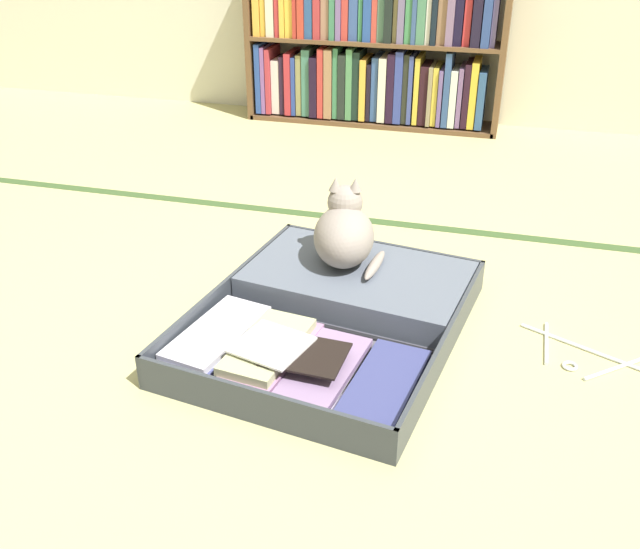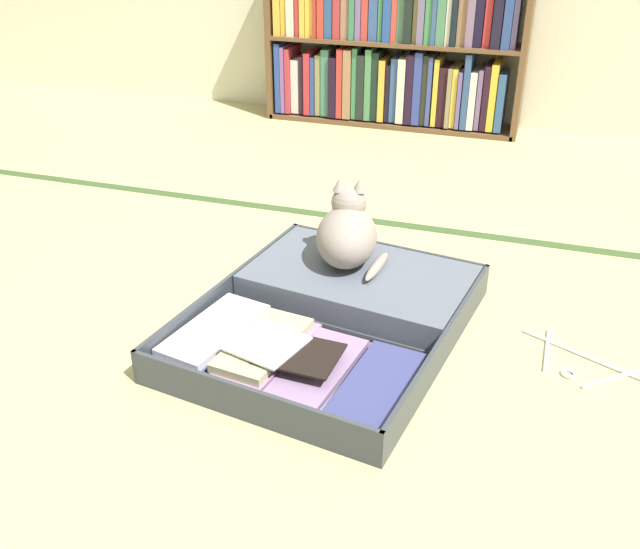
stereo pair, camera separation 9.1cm
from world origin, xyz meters
TOP-DOWN VIEW (x-y plane):
  - ground_plane at (0.00, 0.00)m, footprint 10.00×10.00m
  - tatami_border at (0.00, 0.99)m, footprint 4.80×0.05m
  - bookshelf at (-0.23, 2.26)m, footprint 1.34×0.24m
  - open_suitcase at (0.09, 0.25)m, footprint 0.81×0.96m
  - black_cat at (0.07, 0.45)m, footprint 0.24×0.29m
  - clothes_hanger at (0.78, 0.26)m, footprint 0.35×0.25m

SIDE VIEW (x-z plane):
  - ground_plane at x=0.00m, z-range 0.00..0.00m
  - tatami_border at x=0.00m, z-range 0.00..0.00m
  - clothes_hanger at x=0.78m, z-range 0.00..0.01m
  - open_suitcase at x=0.09m, z-range -0.01..0.09m
  - black_cat at x=0.07m, z-range 0.07..0.33m
  - bookshelf at x=-0.23m, z-range -0.02..0.84m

